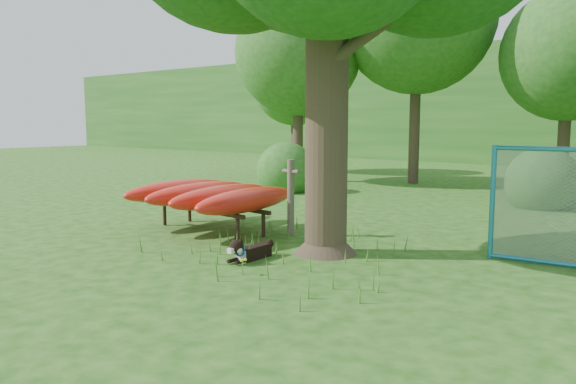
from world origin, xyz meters
The scene contains 11 objects.
ground centered at (0.00, 0.00, 0.00)m, with size 80.00×80.00×0.00m, color #1C4C0F.
wooden_post centered at (-0.67, 2.36, 0.75)m, with size 0.39×0.14×1.42m.
kayak_rack centered at (-2.15, 1.71, 0.71)m, with size 2.88×2.90×0.92m.
husky_dog centered at (0.03, 0.44, 0.15)m, with size 0.26×0.97×0.43m.
wildflower_clump centered at (0.53, -0.21, 0.19)m, with size 0.11×0.11×0.24m.
bg_tree_a centered at (-6.50, 10.00, 4.48)m, with size 4.40×4.40×6.70m.
bg_tree_b centered at (-3.00, 12.00, 5.61)m, with size 5.20×5.20×8.22m.
bg_tree_c centered at (1.50, 13.00, 4.11)m, with size 4.00×4.00×6.12m.
bg_tree_f centered at (-9.00, 13.00, 3.73)m, with size 3.60×3.60×5.55m.
shrub_left centered at (-5.00, 7.50, 0.00)m, with size 1.80×1.80×1.80m, color #255C1E.
shrub_mid centered at (2.00, 9.00, 0.00)m, with size 1.80×1.80×1.80m, color #255C1E.
Camera 1 is at (5.81, -5.71, 2.12)m, focal length 35.00 mm.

